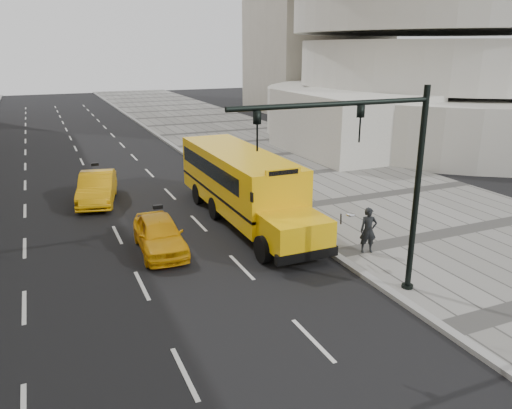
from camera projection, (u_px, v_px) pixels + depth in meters
name	position (u px, v px, depth m)	size (l,w,h in m)	color
ground	(142.00, 231.00, 20.95)	(140.00, 140.00, 0.00)	black
sidewalk_museum	(376.00, 197.00, 25.53)	(12.00, 140.00, 0.15)	gray
curb_museum	(270.00, 212.00, 23.23)	(0.30, 140.00, 0.15)	gray
school_bus	(241.00, 180.00, 22.12)	(2.96, 11.56, 3.19)	yellow
taxi_near	(159.00, 234.00, 18.73)	(1.61, 4.01, 1.37)	#E59D0A
taxi_far	(97.00, 188.00, 24.61)	(1.59, 4.57, 1.51)	#E59D0A
pedestrian	(368.00, 230.00, 18.23)	(0.62, 0.41, 1.70)	black
traffic_signal	(380.00, 170.00, 14.01)	(6.18, 0.36, 6.40)	black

